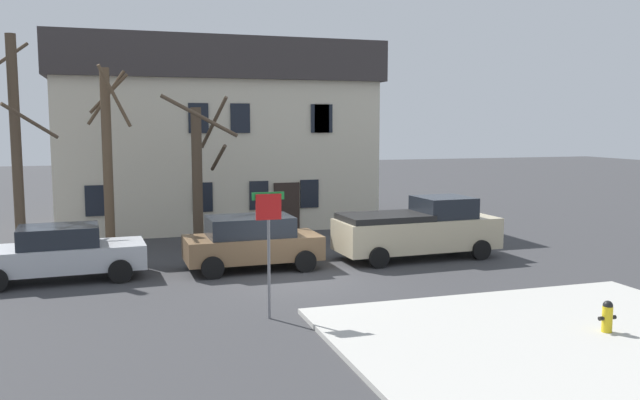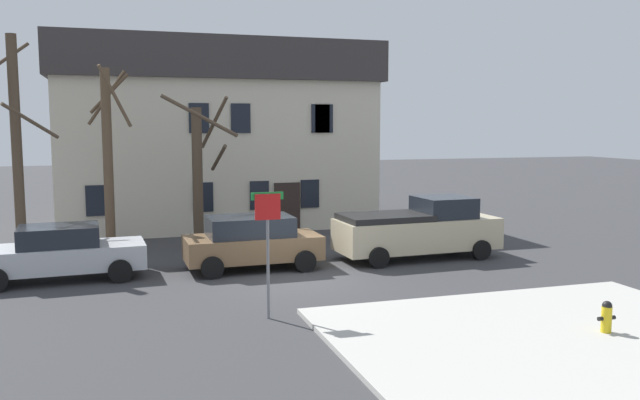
% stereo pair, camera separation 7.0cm
% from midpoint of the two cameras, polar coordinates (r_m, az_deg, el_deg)
% --- Properties ---
extents(ground_plane, '(120.00, 120.00, 0.00)m').
position_cam_midpoint_polar(ground_plane, '(19.32, -2.06, -6.95)').
color(ground_plane, '#38383A').
extents(sidewalk_slab, '(9.25, 7.05, 0.12)m').
position_cam_midpoint_polar(sidewalk_slab, '(14.83, 19.87, -11.34)').
color(sidewalk_slab, '#B7B5AD').
rests_on(sidewalk_slab, ground_plane).
extents(building_main, '(13.94, 8.46, 8.13)m').
position_cam_midpoint_polar(building_main, '(30.83, -9.23, 5.79)').
color(building_main, beige).
rests_on(building_main, ground_plane).
extents(tree_bare_near, '(3.19, 3.21, 7.69)m').
position_cam_midpoint_polar(tree_bare_near, '(23.69, -25.29, 5.06)').
color(tree_bare_near, '#4C3D2D').
rests_on(tree_bare_near, ground_plane).
extents(tree_bare_mid, '(1.55, 1.72, 6.56)m').
position_cam_midpoint_polar(tree_bare_mid, '(24.12, -18.02, 3.85)').
color(tree_bare_mid, brown).
rests_on(tree_bare_mid, ground_plane).
extents(tree_bare_far, '(2.65, 2.53, 5.58)m').
position_cam_midpoint_polar(tree_bare_far, '(24.24, -10.47, 2.51)').
color(tree_bare_far, '#4C3D2D').
rests_on(tree_bare_far, ground_plane).
extents(car_silver_sedan, '(4.88, 2.25, 1.61)m').
position_cam_midpoint_polar(car_silver_sedan, '(20.46, -21.81, -4.33)').
color(car_silver_sedan, '#B7BABF').
rests_on(car_silver_sedan, ground_plane).
extents(car_brown_wagon, '(4.25, 2.19, 1.68)m').
position_cam_midpoint_polar(car_brown_wagon, '(20.58, -5.90, -3.64)').
color(car_brown_wagon, brown).
rests_on(car_brown_wagon, ground_plane).
extents(pickup_truck_beige, '(5.64, 2.38, 2.07)m').
position_cam_midpoint_polar(pickup_truck_beige, '(22.38, 8.75, -2.54)').
color(pickup_truck_beige, '#C6B793').
rests_on(pickup_truck_beige, ground_plane).
extents(fire_hydrant, '(0.42, 0.22, 0.69)m').
position_cam_midpoint_polar(fire_hydrant, '(15.35, 23.98, -9.30)').
color(fire_hydrant, gold).
rests_on(fire_hydrant, sidewalk_slab).
extents(street_sign_pole, '(0.76, 0.07, 2.99)m').
position_cam_midpoint_polar(street_sign_pole, '(15.09, -4.47, -2.74)').
color(street_sign_pole, slate).
rests_on(street_sign_pole, ground_plane).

